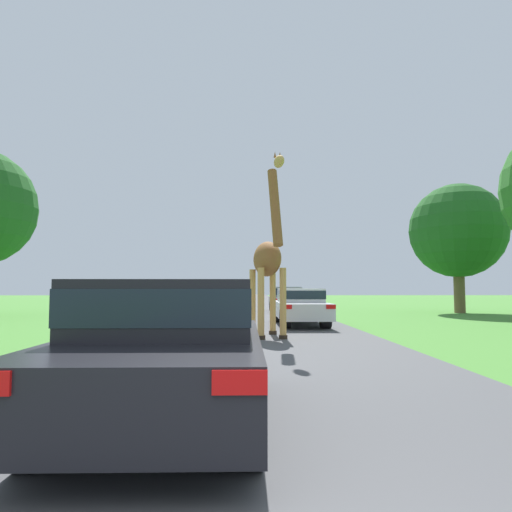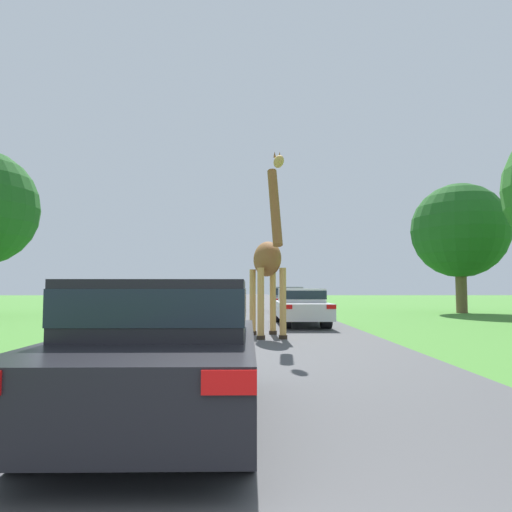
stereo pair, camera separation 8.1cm
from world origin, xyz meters
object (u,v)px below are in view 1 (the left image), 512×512
car_queue_right (286,299)px  tree_mid_field (458,231)px  car_lead_maroon (168,347)px  giraffe_near_road (268,260)px  car_queue_left (300,305)px  car_far_ahead (190,301)px

car_queue_right → tree_mid_field: size_ratio=0.64×
car_lead_maroon → tree_mid_field: tree_mid_field is taller
giraffe_near_road → car_queue_left: 4.56m
car_lead_maroon → car_queue_right: (3.11, 21.51, -0.03)m
car_queue_right → car_far_ahead: bearing=-132.2°
giraffe_near_road → car_lead_maroon: bearing=70.2°
car_far_ahead → tree_mid_field: tree_mid_field is taller
giraffe_near_road → car_lead_maroon: (-1.42, -7.96, -1.37)m
giraffe_near_road → car_queue_right: bearing=-106.8°
car_queue_left → tree_mid_field: tree_mid_field is taller
giraffe_near_road → tree_mid_field: tree_mid_field is taller
giraffe_near_road → car_far_ahead: size_ratio=1.12×
car_queue_left → car_far_ahead: size_ratio=1.08×
car_queue_right → tree_mid_field: tree_mid_field is taller
car_queue_left → car_far_ahead: (-4.54, 4.10, 0.03)m
car_queue_right → car_queue_left: (-0.30, -9.44, -0.01)m
car_lead_maroon → car_queue_left: 12.39m
car_queue_right → car_far_ahead: size_ratio=1.04×
car_queue_left → car_far_ahead: 6.11m
car_queue_right → car_queue_left: 9.44m
car_queue_left → car_queue_right: bearing=88.2°
car_queue_right → tree_mid_field: bearing=-10.3°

